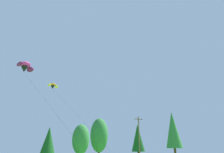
{
  "coord_description": "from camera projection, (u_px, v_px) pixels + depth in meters",
  "views": [
    {
      "loc": [
        -9.69,
        0.9,
        2.51
      ],
      "look_at": [
        0.59,
        23.97,
        11.83
      ],
      "focal_mm": 33.29,
      "sensor_mm": 36.0,
      "label": 1
    }
  ],
  "objects": [
    {
      "name": "treeline_tree_f",
      "position": [
        99.0,
        135.0,
        59.78
      ],
      "size": [
        5.08,
        5.08,
        12.15
      ],
      "color": "#472D19",
      "rests_on": "ground_plane"
    },
    {
      "name": "treeline_tree_d",
      "position": [
        48.0,
        140.0,
        49.56
      ],
      "size": [
        3.48,
        3.48,
        8.55
      ],
      "color": "#472D19",
      "rests_on": "ground_plane"
    },
    {
      "name": "treeline_tree_g",
      "position": [
        138.0,
        138.0,
        63.85
      ],
      "size": [
        4.02,
        4.02,
        11.01
      ],
      "color": "#472D19",
      "rests_on": "ground_plane"
    },
    {
      "name": "parafoil_kite_high_magenta",
      "position": [
        25.0,
        67.0,
        36.54
      ],
      "size": [
        9.85,
        16.13,
        16.14
      ],
      "color": "#D12893"
    },
    {
      "name": "treeline_tree_h",
      "position": [
        173.0,
        130.0,
        64.57
      ],
      "size": [
        4.89,
        4.89,
        14.95
      ],
      "color": "#472D19",
      "rests_on": "ground_plane"
    },
    {
      "name": "utility_pole",
      "position": [
        139.0,
        139.0,
        47.37
      ],
      "size": [
        2.2,
        0.26,
        10.58
      ],
      "color": "brown",
      "rests_on": "ground_plane"
    },
    {
      "name": "parafoil_kite_mid_orange",
      "position": [
        53.0,
        86.0,
        47.92
      ],
      "size": [
        9.29,
        20.18,
        16.59
      ],
      "color": "orange"
    },
    {
      "name": "treeline_tree_e",
      "position": [
        81.0,
        139.0,
        52.81
      ],
      "size": [
        4.38,
        4.38,
        9.54
      ],
      "color": "#472D19",
      "rests_on": "ground_plane"
    }
  ]
}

